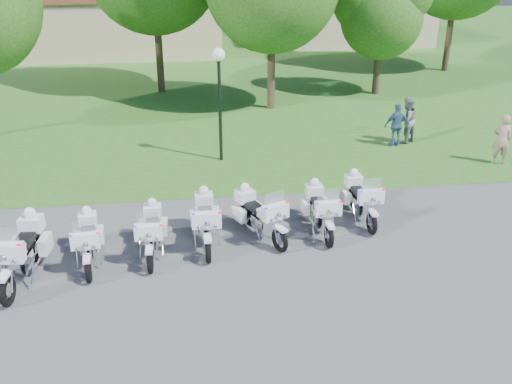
{
  "coord_description": "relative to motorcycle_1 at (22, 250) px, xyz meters",
  "views": [
    {
      "loc": [
        -1.53,
        -12.97,
        7.41
      ],
      "look_at": [
        0.27,
        1.2,
        0.95
      ],
      "focal_mm": 40.0,
      "sensor_mm": 36.0,
      "label": 1
    }
  ],
  "objects": [
    {
      "name": "bystander_a",
      "position": [
        14.84,
        5.54,
        0.16
      ],
      "size": [
        0.74,
        0.58,
        1.78
      ],
      "primitive_type": "imported",
      "rotation": [
        0.0,
        0.0,
        2.87
      ],
      "color": "tan",
      "rests_on": "ground"
    },
    {
      "name": "motorcycle_4",
      "position": [
        4.31,
        1.14,
        -0.07
      ],
      "size": [
        0.78,
        2.37,
        1.59
      ],
      "rotation": [
        0.0,
        0.0,
        3.14
      ],
      "color": "black",
      "rests_on": "ground"
    },
    {
      "name": "motorcycle_5",
      "position": [
        5.74,
        1.32,
        -0.08
      ],
      "size": [
        1.37,
        2.17,
        1.57
      ],
      "rotation": [
        0.0,
        0.0,
        3.58
      ],
      "color": "black",
      "rests_on": "ground"
    },
    {
      "name": "tree_3",
      "position": [
        13.58,
        15.59,
        3.38
      ],
      "size": [
        4.66,
        3.98,
        6.21
      ],
      "color": "#38281C",
      "rests_on": "ground"
    },
    {
      "name": "ground",
      "position": [
        5.47,
        0.89,
        -0.73
      ],
      "size": [
        100.0,
        100.0,
        0.0
      ],
      "primitive_type": "plane",
      "color": "#4D4D52",
      "rests_on": "ground"
    },
    {
      "name": "grass_lawn",
      "position": [
        5.47,
        27.89,
        -0.73
      ],
      "size": [
        100.0,
        48.0,
        0.01
      ],
      "primitive_type": "cube",
      "color": "#2B6A21",
      "rests_on": "ground"
    },
    {
      "name": "motorcycle_1",
      "position": [
        0.0,
        0.0,
        0.0
      ],
      "size": [
        1.0,
        2.61,
        1.75
      ],
      "rotation": [
        0.0,
        0.0,
        3.04
      ],
      "color": "black",
      "rests_on": "ground"
    },
    {
      "name": "motorcycle_7",
      "position": [
        8.73,
        2.0,
        -0.09
      ],
      "size": [
        0.79,
        2.28,
        1.53
      ],
      "rotation": [
        0.0,
        0.0,
        3.18
      ],
      "color": "black",
      "rests_on": "ground"
    },
    {
      "name": "bystander_c",
      "position": [
        11.85,
        7.78,
        0.1
      ],
      "size": [
        1.01,
        0.5,
        1.66
      ],
      "primitive_type": "imported",
      "rotation": [
        0.0,
        0.0,
        3.24
      ],
      "color": "#385F87",
      "rests_on": "ground"
    },
    {
      "name": "motorcycle_3",
      "position": [
        2.94,
        0.77,
        -0.11
      ],
      "size": [
        0.74,
        2.22,
        1.49
      ],
      "rotation": [
        0.0,
        0.0,
        3.12
      ],
      "color": "black",
      "rests_on": "ground"
    },
    {
      "name": "building_west",
      "position": [
        -0.53,
        28.89,
        1.33
      ],
      "size": [
        14.56,
        8.32,
        4.1
      ],
      "color": "tan",
      "rests_on": "ground"
    },
    {
      "name": "motorcycle_2",
      "position": [
        1.41,
        0.53,
        -0.12
      ],
      "size": [
        0.86,
        2.19,
        1.47
      ],
      "rotation": [
        0.0,
        0.0,
        3.25
      ],
      "color": "black",
      "rests_on": "ground"
    },
    {
      "name": "building_east",
      "position": [
        16.47,
        30.89,
        1.33
      ],
      "size": [
        11.44,
        7.28,
        4.1
      ],
      "color": "tan",
      "rests_on": "ground"
    },
    {
      "name": "motorcycle_6",
      "position": [
        7.42,
        1.45,
        -0.1
      ],
      "size": [
        0.76,
        2.27,
        1.52
      ],
      "rotation": [
        0.0,
        0.0,
        3.17
      ],
      "color": "black",
      "rests_on": "ground"
    },
    {
      "name": "lamp_post",
      "position": [
        5.13,
        7.13,
        2.29
      ],
      "size": [
        0.44,
        0.44,
        3.99
      ],
      "color": "black",
      "rests_on": "ground"
    },
    {
      "name": "bystander_b",
      "position": [
        12.34,
        8.1,
        0.17
      ],
      "size": [
        1.1,
        1.04,
        1.81
      ],
      "primitive_type": "imported",
      "rotation": [
        0.0,
        0.0,
        -2.61
      ],
      "color": "gray",
      "rests_on": "ground"
    }
  ]
}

